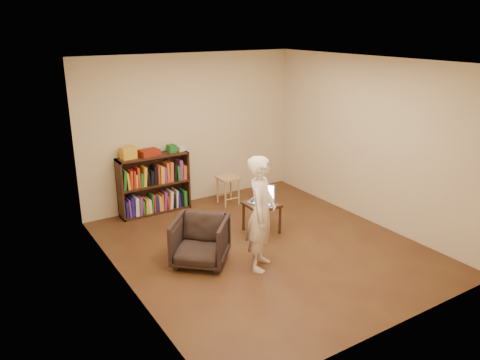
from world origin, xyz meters
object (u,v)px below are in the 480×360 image
bookshelf (154,187)px  armchair (200,241)px  person (261,213)px  stool (228,182)px  side_table (262,208)px  laptop (262,198)px

bookshelf → armchair: bearing=-95.1°
bookshelf → armchair: 2.03m
person → stool: bearing=25.8°
bookshelf → side_table: bearing=-56.9°
stool → armchair: bearing=-130.4°
armchair → side_table: (1.25, 0.38, 0.07)m
armchair → side_table: armchair is taller
stool → person: bearing=-110.2°
bookshelf → stool: size_ratio=2.39×
stool → armchair: (-1.42, -1.67, -0.08)m
armchair → side_table: bearing=59.0°
armchair → side_table: 1.31m
side_table → laptop: (0.04, 0.05, 0.14)m
laptop → person: size_ratio=0.29×
bookshelf → laptop: bearing=-55.0°
bookshelf → person: 2.59m
person → armchair: bearing=96.4°
armchair → person: bearing=2.5°
stool → side_table: (-0.17, -1.29, -0.01)m
stool → person: (-0.80, -2.18, 0.36)m
bookshelf → armchair: (-0.18, -2.02, -0.12)m
side_table → person: bearing=-125.3°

